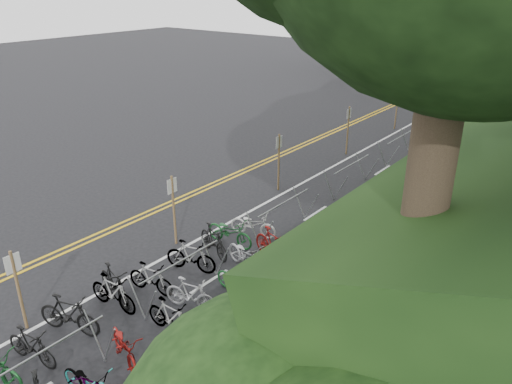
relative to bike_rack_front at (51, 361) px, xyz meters
The scene contains 9 objects.
ground 3.83m from the bike_rack_front, 159.69° to the left, with size 120.00×120.00×0.00m, color black.
road_markings 11.78m from the bike_rack_front, 104.08° to the left, with size 7.47×80.00×0.01m.
red_curb 13.50m from the bike_rack_front, 80.55° to the left, with size 0.25×28.00×0.10m, color maroon.
bike_rack_front is the anchor object (origin of this frame).
bike_racks_rest 14.30m from the bike_rack_front, 91.96° to the left, with size 1.14×23.00×1.17m.
signpost_near 2.80m from the bike_rack_front, 164.35° to the left, with size 0.08×0.40×2.30m.
signposts_rest 15.57m from the bike_rack_front, 100.70° to the left, with size 0.08×18.40×2.50m.
bike_front 3.48m from the bike_rack_front, 121.54° to the left, with size 1.83×0.52×1.10m, color black.
bike_valet 3.30m from the bike_rack_front, 99.10° to the left, with size 3.24×11.95×1.10m.
Camera 1 is at (12.09, -5.14, 8.45)m, focal length 35.00 mm.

